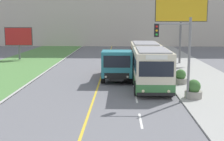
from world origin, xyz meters
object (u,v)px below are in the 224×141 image
(billboard_large, at_px, (181,13))
(planter_round_second, at_px, (180,77))
(city_bus, at_px, (148,63))
(traffic_light_mast, at_px, (178,48))
(billboard_small, at_px, (19,37))
(planter_round_near, at_px, (193,90))
(dump_truck, at_px, (117,65))

(billboard_large, distance_m, planter_round_second, 13.17)
(city_bus, height_order, traffic_light_mast, traffic_light_mast)
(billboard_small, distance_m, planter_round_near, 26.52)
(city_bus, relative_size, billboard_small, 2.95)
(dump_truck, height_order, planter_round_second, dump_truck)
(city_bus, bearing_deg, billboard_large, 66.93)
(dump_truck, distance_m, planter_round_second, 5.25)
(planter_round_near, bearing_deg, dump_truck, 129.38)
(billboard_large, xyz_separation_m, planter_round_near, (-2.16, -16.48, -5.24))
(planter_round_near, bearing_deg, billboard_small, 131.80)
(dump_truck, distance_m, billboard_large, 13.43)
(billboard_small, bearing_deg, planter_round_second, -40.54)
(dump_truck, bearing_deg, billboard_large, 55.70)
(traffic_light_mast, height_order, billboard_small, traffic_light_mast)
(city_bus, relative_size, dump_truck, 1.87)
(planter_round_second, bearing_deg, traffic_light_mast, -103.30)
(dump_truck, xyz_separation_m, billboard_large, (7.12, 10.44, 4.55))
(traffic_light_mast, distance_m, billboard_small, 25.89)
(city_bus, height_order, billboard_small, billboard_small)
(city_bus, xyz_separation_m, planter_round_second, (2.46, -1.10, -0.95))
(planter_round_near, distance_m, planter_round_second, 4.60)
(city_bus, relative_size, traffic_light_mast, 2.34)
(dump_truck, relative_size, billboard_large, 0.87)
(dump_truck, xyz_separation_m, billboard_small, (-12.65, 13.65, 1.55))
(dump_truck, distance_m, traffic_light_mast, 7.65)
(billboard_large, relative_size, planter_round_near, 6.18)
(dump_truck, bearing_deg, billboard_small, 132.82)
(planter_round_second, bearing_deg, city_bus, 156.00)
(city_bus, height_order, planter_round_second, city_bus)
(dump_truck, distance_m, billboard_small, 18.68)
(planter_round_near, relative_size, planter_round_second, 1.06)
(traffic_light_mast, relative_size, planter_round_second, 4.58)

